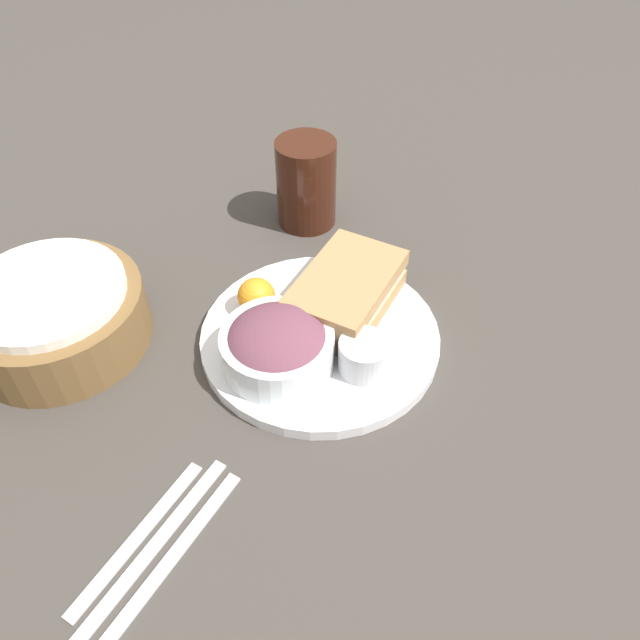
# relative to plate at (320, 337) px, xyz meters

# --- Properties ---
(ground_plane) EXTENTS (4.00, 4.00, 0.00)m
(ground_plane) POSITION_rel_plate_xyz_m (0.00, 0.00, -0.01)
(ground_plane) COLOR #3D3833
(plate) EXTENTS (0.27, 0.27, 0.01)m
(plate) POSITION_rel_plate_xyz_m (0.00, 0.00, 0.00)
(plate) COLOR silver
(plate) RESTS_ON ground_plane
(sandwich) EXTENTS (0.15, 0.09, 0.05)m
(sandwich) POSITION_rel_plate_xyz_m (0.05, -0.01, 0.03)
(sandwich) COLOR #A37A4C
(sandwich) RESTS_ON plate
(salad_bowl) EXTENTS (0.12, 0.12, 0.06)m
(salad_bowl) POSITION_rel_plate_xyz_m (-0.06, 0.02, 0.03)
(salad_bowl) COLOR white
(salad_bowl) RESTS_ON plate
(dressing_cup) EXTENTS (0.05, 0.05, 0.04)m
(dressing_cup) POSITION_rel_plate_xyz_m (-0.03, -0.06, 0.03)
(dressing_cup) COLOR #B7B7BC
(dressing_cup) RESTS_ON plate
(orange_wedge) EXTENTS (0.04, 0.04, 0.04)m
(orange_wedge) POSITION_rel_plate_xyz_m (0.00, 0.08, 0.03)
(orange_wedge) COLOR orange
(orange_wedge) RESTS_ON plate
(drink_glass) EXTENTS (0.08, 0.08, 0.12)m
(drink_glass) POSITION_rel_plate_xyz_m (0.20, 0.12, 0.05)
(drink_glass) COLOR #38190F
(drink_glass) RESTS_ON ground_plane
(bread_basket) EXTENTS (0.20, 0.20, 0.08)m
(bread_basket) POSITION_rel_plate_xyz_m (-0.13, 0.26, 0.03)
(bread_basket) COLOR brown
(bread_basket) RESTS_ON ground_plane
(fork) EXTENTS (0.18, 0.02, 0.01)m
(fork) POSITION_rel_plate_xyz_m (-0.28, 0.00, -0.00)
(fork) COLOR silver
(fork) RESTS_ON ground_plane
(knife) EXTENTS (0.19, 0.03, 0.01)m
(knife) POSITION_rel_plate_xyz_m (-0.28, 0.02, -0.00)
(knife) COLOR silver
(knife) RESTS_ON ground_plane
(spoon) EXTENTS (0.16, 0.02, 0.01)m
(spoon) POSITION_rel_plate_xyz_m (-0.28, 0.04, -0.00)
(spoon) COLOR silver
(spoon) RESTS_ON ground_plane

